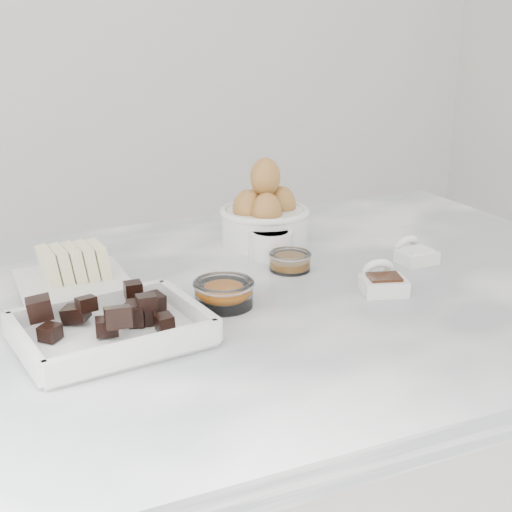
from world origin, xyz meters
The scene contains 9 objects.
marble_slab centered at (0.00, 0.00, 0.92)m, with size 1.20×0.80×0.04m, color white.
chocolate_dish centered at (-0.22, -0.09, 0.96)m, with size 0.24×0.19×0.06m.
butter_plate centered at (-0.23, 0.12, 0.96)m, with size 0.15×0.15×0.06m.
sugar_ramekin centered at (0.09, 0.13, 0.96)m, with size 0.07×0.07×0.04m.
egg_bowl centered at (0.11, 0.20, 0.99)m, with size 0.16×0.16×0.15m.
honey_bowl centered at (0.09, 0.06, 0.95)m, with size 0.07×0.07×0.03m.
zest_bowl centered at (-0.06, -0.04, 0.96)m, with size 0.08×0.08×0.04m.
vanilla_spoon centered at (0.17, -0.08, 0.96)m, with size 0.07×0.09×0.05m.
salt_spoon centered at (0.29, 0.01, 0.95)m, with size 0.06×0.07×0.04m.
Camera 1 is at (-0.39, -0.87, 1.31)m, focal length 50.00 mm.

